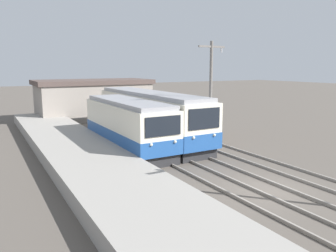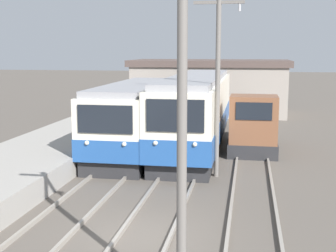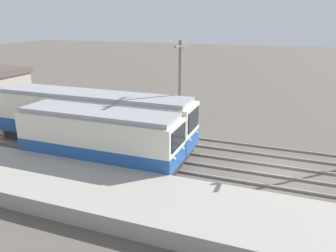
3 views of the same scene
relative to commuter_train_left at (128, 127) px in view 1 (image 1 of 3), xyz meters
name	(u,v)px [view 1 (image 1 of 3)]	position (x,y,z in m)	size (l,w,h in m)	color
ground_plane	(267,191)	(2.60, -10.39, -1.65)	(200.00, 200.00, 0.00)	#564F47
platform_left	(147,211)	(-3.65, -10.39, -1.22)	(4.50, 54.00, 0.85)	gray
track_left	(223,200)	(0.00, -10.39, -1.58)	(1.54, 60.00, 0.14)	gray
track_center	(270,189)	(2.80, -10.39, -1.58)	(1.54, 60.00, 0.14)	gray
track_right	(311,178)	(5.80, -10.39, -1.58)	(1.54, 60.00, 0.14)	gray
commuter_train_left	(128,127)	(0.00, 0.00, 0.00)	(2.84, 10.19, 3.53)	#28282B
commuter_train_center	(149,118)	(2.80, 2.34, 0.13)	(2.84, 14.93, 3.84)	#28282B
shunting_locomotive	(184,122)	(5.80, 1.90, -0.44)	(2.40, 5.60, 3.00)	#28282B
catenary_mast_mid	(211,94)	(4.31, -3.64, 2.36)	(2.00, 0.20, 7.37)	slate
station_building	(94,99)	(2.39, 15.61, 0.55)	(12.60, 6.30, 4.35)	gray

